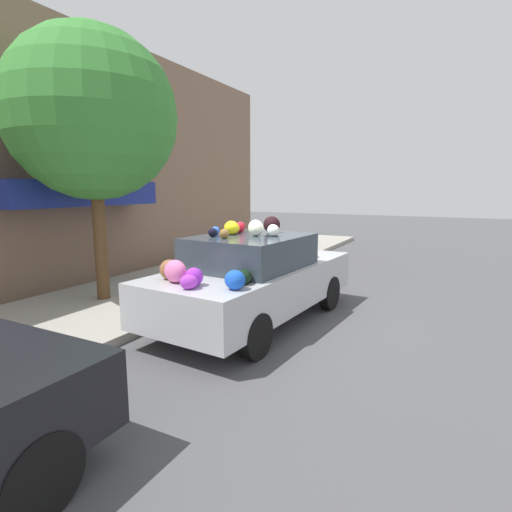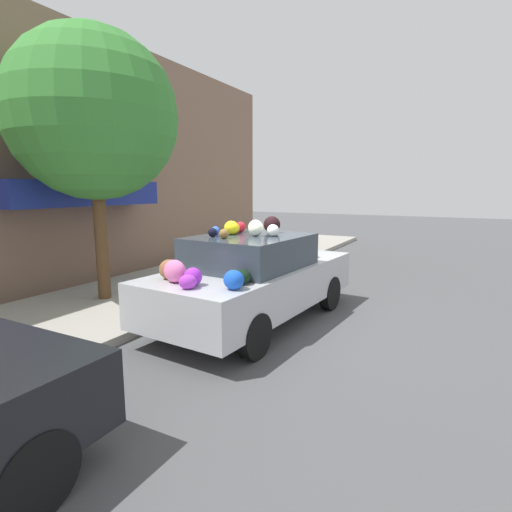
% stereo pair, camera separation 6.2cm
% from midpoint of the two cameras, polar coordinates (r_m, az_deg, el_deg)
% --- Properties ---
extents(ground_plane, '(60.00, 60.00, 0.00)m').
position_cam_midpoint_polar(ground_plane, '(7.11, -1.39, -9.06)').
color(ground_plane, '#4C4C4F').
extents(sidewalk_curb, '(24.00, 3.20, 0.14)m').
position_cam_midpoint_polar(sidewalk_curb, '(8.67, -17.29, -5.58)').
color(sidewalk_curb, '#9E998E').
rests_on(sidewalk_curb, ground).
extents(building_facade, '(18.00, 1.20, 6.01)m').
position_cam_midpoint_polar(building_facade, '(10.12, -27.25, 12.42)').
color(building_facade, '#846651').
rests_on(building_facade, ground).
extents(street_tree, '(3.10, 3.10, 5.01)m').
position_cam_midpoint_polar(street_tree, '(8.31, -22.57, 18.04)').
color(street_tree, brown).
rests_on(street_tree, sidewalk_curb).
extents(fire_hydrant, '(0.20, 0.20, 0.70)m').
position_cam_midpoint_polar(fire_hydrant, '(9.62, -3.84, -1.16)').
color(fire_hydrant, '#B2B2B7').
rests_on(fire_hydrant, sidewalk_curb).
extents(art_car, '(4.40, 2.11, 1.80)m').
position_cam_midpoint_polar(art_car, '(6.79, -0.46, -2.98)').
color(art_car, '#B7BABF').
rests_on(art_car, ground).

